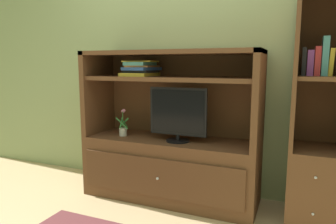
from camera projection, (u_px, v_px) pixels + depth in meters
ground_plane at (151, 216)px, 2.50m from camera, size 8.00×8.00×0.00m
painted_rear_wall at (184, 45)px, 2.97m from camera, size 6.00×0.10×2.80m
media_console at (170, 151)px, 2.80m from camera, size 1.56×0.54×1.33m
tv_monitor at (178, 114)px, 2.65m from camera, size 0.51×0.21×0.47m
potted_plant at (123, 128)px, 2.89m from camera, size 0.14×0.09×0.25m
magazine_stack at (141, 69)px, 2.79m from camera, size 0.30×0.34×0.14m
bookshelf_tall at (315, 147)px, 2.33m from camera, size 0.37×0.49×1.76m
upright_book_row at (319, 60)px, 2.23m from camera, size 0.21×0.16×0.28m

